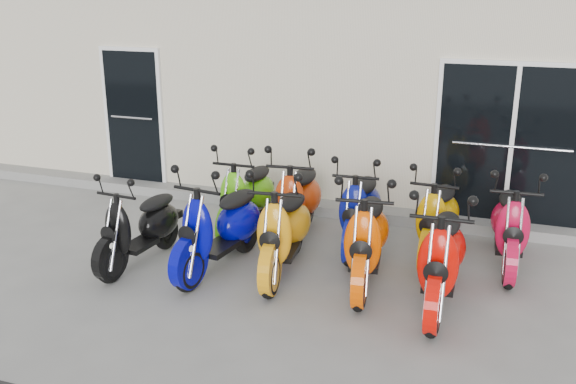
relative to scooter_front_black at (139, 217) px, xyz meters
name	(u,v)px	position (x,y,z in m)	size (l,w,h in m)	color
ground	(272,265)	(1.50, 0.48, -0.61)	(80.00, 80.00, 0.00)	gray
building	(370,77)	(1.50, 5.68, 0.99)	(14.00, 6.00, 3.20)	beige
front_step	(320,207)	(1.50, 2.50, -0.54)	(14.00, 0.40, 0.15)	gray
door_left	(134,113)	(-1.70, 2.65, 0.65)	(1.07, 0.08, 2.22)	black
door_right	(512,141)	(4.10, 2.65, 0.65)	(2.02, 0.08, 2.22)	black
scooter_front_black	(139,217)	(0.00, 0.00, 0.00)	(0.60, 1.65, 1.22)	black
scooter_front_blue	(219,215)	(0.97, 0.17, 0.08)	(0.68, 1.86, 1.38)	#030596
scooter_front_orange_a	(284,218)	(1.72, 0.33, 0.08)	(0.68, 1.86, 1.38)	orange
scooter_front_orange_b	(367,226)	(2.68, 0.38, 0.09)	(0.69, 1.88, 1.39)	#F44F00
scooter_front_red	(443,244)	(3.53, 0.11, 0.09)	(0.69, 1.89, 1.40)	#E80A02
scooter_back_green	(246,186)	(0.80, 1.39, 0.05)	(0.65, 1.78, 1.32)	#59CA10
scooter_back_red	(298,190)	(1.54, 1.33, 0.09)	(0.69, 1.89, 1.39)	#C23409
scooter_back_blue	(360,199)	(2.36, 1.39, 0.04)	(0.64, 1.77, 1.31)	navy
scooter_back_yellow	(438,208)	(3.33, 1.40, 0.04)	(0.64, 1.75, 1.29)	#D19501
scooter_back_extra	(511,215)	(4.18, 1.39, 0.04)	(0.64, 1.77, 1.31)	#C20C35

